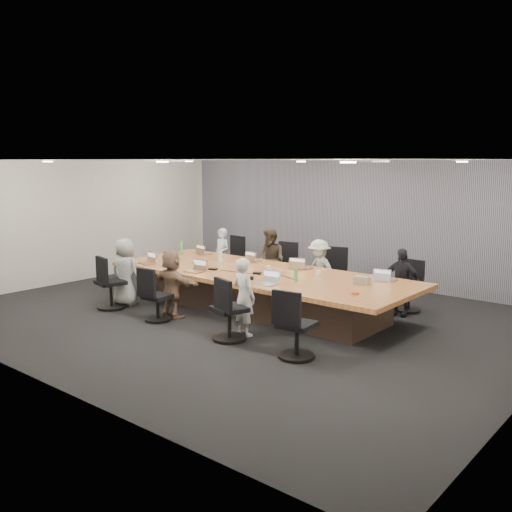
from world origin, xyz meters
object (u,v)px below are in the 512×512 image
Objects in this scene: chair_1 at (281,270)px; laptop_1 at (255,261)px; bottle_green_left at (182,248)px; chair_6 at (229,314)px; chair_2 at (328,277)px; laptop_6 at (265,284)px; conference_table at (259,289)px; laptop_5 at (194,272)px; bottle_clear at (220,256)px; chair_7 at (297,330)px; person_6 at (244,297)px; stapler at (249,278)px; person_1 at (271,260)px; snack_packet at (353,293)px; chair_5 at (157,301)px; chair_3 at (409,293)px; person_5 at (172,284)px; canvas_bag at (362,280)px; person_3 at (401,282)px; laptop_4 at (147,263)px; chair_0 at (232,262)px; laptop_3 at (387,280)px; chair_4 at (111,287)px; person_4 at (125,272)px; person_0 at (222,256)px; person_2 at (319,270)px; mug_brown at (166,254)px; laptop_2 at (303,268)px; laptop_0 at (205,254)px; bottle_green_right at (296,275)px.

laptop_1 is at bearing 79.68° from chair_1.
chair_6 is at bearing -32.66° from bottle_green_left.
chair_2 is 2.54m from laptop_6.
conference_table is 1.27m from laptop_5.
chair_7 is at bearing -30.62° from bottle_clear.
chair_6 is at bearing 173.12° from chair_7.
person_6 is 0.82m from stapler.
person_1 is 7.78× the size of snack_packet.
stapler is 1.95m from snack_packet.
chair_5 is (-0.13, -3.40, -0.06)m from chair_1.
chair_3 is 4.37m from person_5.
bottle_green_left is 4.67m from canvas_bag.
chair_5 is 0.98m from laptop_5.
person_3 is 3.68× the size of laptop_6.
chair_6 is 2.45× the size of laptop_4.
snack_packet is (1.47, 0.35, 0.01)m from laptop_6.
chair_0 reaches higher than laptop_3.
person_3 is at bearing 0.39° from person_1.
chair_0 is 1.01× the size of chair_4.
canvas_bag is at bearing 83.52° from chair_3.
laptop_6 is (3.05, 0.55, 0.09)m from person_4.
person_0 reaches higher than conference_table.
person_0 is 3.83× the size of laptop_5.
person_6 reaches higher than laptop_3.
person_6 reaches higher than person_3.
chair_7 is 3.03m from person_5.
laptop_3 is at bearing -175.25° from laptop_1.
mug_brown is (-3.09, -1.31, 0.18)m from person_2.
laptop_4 is (-0.04, -2.15, 0.12)m from person_0.
conference_table is at bearing 139.21° from laptop_1.
chair_1 is 1.00× the size of chair_4.
chair_0 is at bearing 70.23° from bottle_green_left.
laptop_4 is 0.28× the size of person_5.
chair_5 is 0.87× the size of chair_6.
laptop_3 is 1.25m from snack_packet.
conference_table is 4.84× the size of person_3.
person_5 is 1.71m from person_6.
chair_0 reaches higher than mug_brown.
laptop_2 is at bearing 114.70° from chair_6.
person_3 is at bearing -164.81° from laptop_1.
person_1 is at bearing -131.63° from person_4.
person_2 is (2.66, 0.55, -0.13)m from laptop_0.
chair_2 is 2.82m from laptop_0.
bottle_green_left reaches higher than laptop_0.
laptop_2 is 1.93× the size of snack_packet.
chair_4 reaches higher than laptop_4.
person_1 reaches higher than laptop_2.
chair_5 is at bearing -143.71° from bottle_green_right.
person_6 is 3.71m from mug_brown.
chair_3 is at bearing -162.37° from laptop_0.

